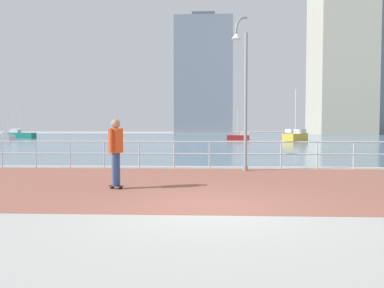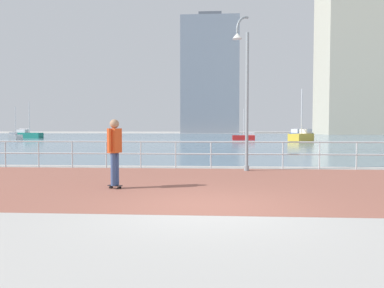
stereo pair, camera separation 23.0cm
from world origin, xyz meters
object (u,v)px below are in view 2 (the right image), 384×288
at_px(lamppost, 244,86).
at_px(skateboarder, 115,147).
at_px(sailboat_gray, 244,137).
at_px(sailboat_ivory, 15,137).
at_px(sailboat_yellow, 302,137).
at_px(sailboat_red, 301,135).
at_px(sailboat_white, 29,135).

distance_m(lamppost, skateboarder, 5.93).
relative_size(lamppost, sailboat_gray, 1.38).
distance_m(lamppost, sailboat_ivory, 42.63).
bearing_deg(skateboarder, sailboat_yellow, 69.06).
distance_m(skateboarder, sailboat_red, 43.40).
xyz_separation_m(skateboarder, sailboat_gray, (6.61, 38.97, -0.72)).
relative_size(sailboat_ivory, sailboat_red, 0.72).
distance_m(sailboat_white, sailboat_yellow, 40.39).
distance_m(skateboarder, sailboat_white, 51.52).
distance_m(lamppost, sailboat_gray, 35.07).
height_order(sailboat_white, sailboat_yellow, sailboat_yellow).
bearing_deg(skateboarder, sailboat_ivory, 122.86).
distance_m(sailboat_gray, sailboat_white, 33.09).
bearing_deg(skateboarder, sailboat_gray, 80.37).
xyz_separation_m(lamppost, sailboat_red, (10.79, 36.77, -2.58)).
xyz_separation_m(sailboat_ivory, sailboat_red, (38.19, 4.24, 0.16)).
height_order(lamppost, skateboarder, lamppost).
relative_size(skateboarder, sailboat_red, 0.30).
height_order(lamppost, sailboat_yellow, sailboat_yellow).
distance_m(lamppost, sailboat_red, 38.41).
height_order(skateboarder, sailboat_red, sailboat_red).
xyz_separation_m(lamppost, sailboat_gray, (2.88, 34.84, -2.77)).
relative_size(lamppost, sailboat_yellow, 0.93).
height_order(sailboat_gray, sailboat_white, sailboat_white).
relative_size(sailboat_gray, sailboat_yellow, 0.67).
bearing_deg(sailboat_white, sailboat_red, -5.04).
xyz_separation_m(skateboarder, sailboat_yellow, (12.94, 33.82, -0.52)).
bearing_deg(sailboat_gray, sailboat_yellow, -39.09).
distance_m(skateboarder, sailboat_yellow, 36.22).
bearing_deg(sailboat_red, skateboarder, -109.54).
height_order(lamppost, sailboat_ivory, lamppost).
height_order(lamppost, sailboat_white, lamppost).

